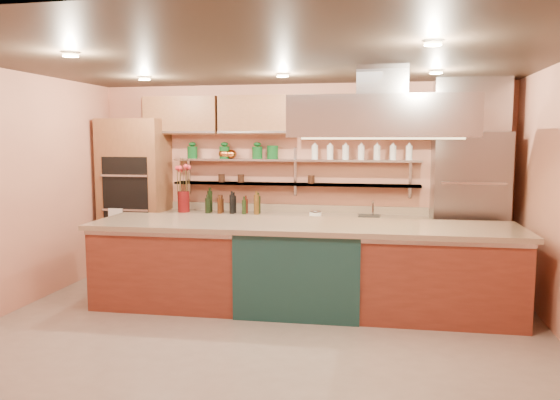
% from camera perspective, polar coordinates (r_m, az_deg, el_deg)
% --- Properties ---
extents(floor, '(6.00, 5.00, 0.02)m').
position_cam_1_polar(floor, '(5.94, -1.90, -13.49)').
color(floor, gray).
rests_on(floor, ground).
extents(ceiling, '(6.00, 5.00, 0.02)m').
position_cam_1_polar(ceiling, '(5.64, -2.01, 14.45)').
color(ceiling, black).
rests_on(ceiling, wall_back).
extents(wall_back, '(6.00, 0.04, 2.80)m').
position_cam_1_polar(wall_back, '(8.06, 1.99, 2.08)').
color(wall_back, tan).
rests_on(wall_back, floor).
extents(wall_front, '(6.00, 0.04, 2.80)m').
position_cam_1_polar(wall_front, '(3.25, -11.81, -4.62)').
color(wall_front, tan).
rests_on(wall_front, floor).
extents(wall_left, '(0.04, 5.00, 2.80)m').
position_cam_1_polar(wall_left, '(6.93, -26.94, 0.66)').
color(wall_left, tan).
rests_on(wall_left, floor).
extents(oven_stack, '(0.95, 0.64, 2.30)m').
position_cam_1_polar(oven_stack, '(8.51, -14.88, 0.41)').
color(oven_stack, brown).
rests_on(oven_stack, floor).
extents(refrigerator, '(0.95, 0.72, 2.10)m').
position_cam_1_polar(refrigerator, '(7.72, 19.05, -1.07)').
color(refrigerator, gray).
rests_on(refrigerator, floor).
extents(back_counter, '(3.84, 0.64, 0.93)m').
position_cam_1_polar(back_counter, '(7.90, 1.27, -4.85)').
color(back_counter, tan).
rests_on(back_counter, floor).
extents(wall_shelf_lower, '(3.60, 0.26, 0.03)m').
position_cam_1_polar(wall_shelf_lower, '(7.95, 1.49, 1.66)').
color(wall_shelf_lower, '#A3A6A9').
rests_on(wall_shelf_lower, wall_back).
extents(wall_shelf_upper, '(3.60, 0.26, 0.03)m').
position_cam_1_polar(wall_shelf_upper, '(7.92, 1.50, 4.18)').
color(wall_shelf_upper, '#A3A6A9').
rests_on(wall_shelf_upper, wall_back).
extents(upper_cabinets, '(4.60, 0.36, 0.55)m').
position_cam_1_polar(upper_cabinets, '(7.87, 1.82, 8.90)').
color(upper_cabinets, brown).
rests_on(upper_cabinets, wall_back).
extents(range_hood, '(2.00, 1.00, 0.45)m').
position_cam_1_polar(range_hood, '(6.26, 10.60, 8.50)').
color(range_hood, '#A3A6A9').
rests_on(range_hood, ceiling).
extents(ceiling_downlights, '(4.00, 2.80, 0.02)m').
position_cam_1_polar(ceiling_downlights, '(5.82, -1.56, 13.90)').
color(ceiling_downlights, '#FFE5A5').
rests_on(ceiling_downlights, ceiling).
extents(island, '(4.93, 1.18, 1.02)m').
position_cam_1_polar(island, '(6.50, 2.26, -6.92)').
color(island, maroon).
rests_on(island, floor).
extents(flower_vase, '(0.21, 0.21, 0.31)m').
position_cam_1_polar(flower_vase, '(8.18, -10.04, -0.16)').
color(flower_vase, '#5C0D0F').
rests_on(flower_vase, back_counter).
extents(oil_bottle_cluster, '(0.87, 0.58, 0.27)m').
position_cam_1_polar(oil_bottle_cluster, '(7.95, -4.96, -0.41)').
color(oil_bottle_cluster, black).
rests_on(oil_bottle_cluster, back_counter).
extents(kitchen_scale, '(0.18, 0.14, 0.09)m').
position_cam_1_polar(kitchen_scale, '(7.72, 3.75, -1.29)').
color(kitchen_scale, silver).
rests_on(kitchen_scale, back_counter).
extents(bar_faucet, '(0.04, 0.04, 0.21)m').
position_cam_1_polar(bar_faucet, '(7.76, 9.68, -0.88)').
color(bar_faucet, silver).
rests_on(bar_faucet, back_counter).
extents(copper_kettle, '(0.20, 0.20, 0.14)m').
position_cam_1_polar(copper_kettle, '(8.13, -5.14, 4.80)').
color(copper_kettle, '#CB6B2F').
rests_on(copper_kettle, wall_shelf_upper).
extents(green_canister, '(0.18, 0.18, 0.19)m').
position_cam_1_polar(green_canister, '(7.98, -0.77, 5.01)').
color(green_canister, '#0D4017').
rests_on(green_canister, wall_shelf_upper).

